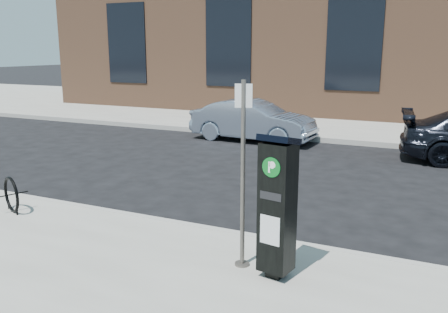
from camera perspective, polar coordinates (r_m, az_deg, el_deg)
The scene contains 9 objects.
ground at distance 7.30m, azimuth -2.52°, elevation -9.44°, with size 120.00×120.00×0.00m, color black.
sidewalk_far at distance 20.41m, azimuth 15.85°, elevation 4.78°, with size 60.00×12.00×0.15m, color gray.
curb_near at distance 7.26m, azimuth -2.60°, elevation -8.94°, with size 60.00×0.12×0.16m, color #9E9B93.
curb_far at distance 14.61m, azimuth 12.05°, elevation 1.94°, with size 60.00×0.12×0.16m, color #9E9B93.
building at distance 23.24m, azimuth 17.72°, elevation 15.66°, with size 28.00×10.05×8.25m.
parking_kiosk at distance 5.45m, azimuth 6.42°, elevation -5.85°, with size 0.45×0.41×1.71m.
sign_pole at distance 5.63m, azimuth 2.28°, elevation -2.48°, with size 0.19×0.18×2.27m.
bike_rack at distance 8.48m, azimuth -24.21°, elevation -4.21°, with size 0.57×0.28×0.60m.
car_silver at distance 14.53m, azimuth 3.49°, elevation 4.35°, with size 1.33×3.80×1.25m, color #8492A8.
Camera 1 is at (3.12, -5.99, 2.76)m, focal length 38.00 mm.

